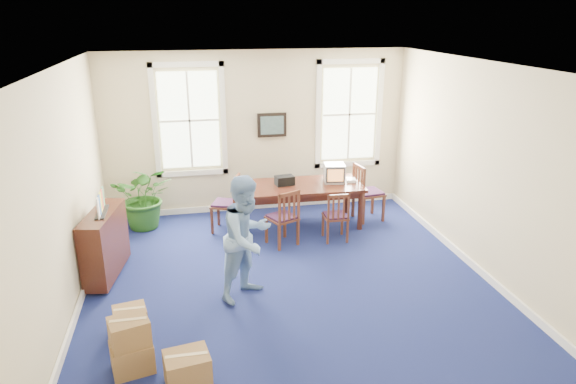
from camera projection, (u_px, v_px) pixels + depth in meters
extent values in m
plane|color=navy|center=(289.00, 284.00, 7.71)|extent=(6.50, 6.50, 0.00)
plane|color=white|center=(290.00, 66.00, 6.65)|extent=(6.50, 6.50, 0.00)
plane|color=beige|center=(257.00, 133.00, 10.19)|extent=(6.50, 0.00, 6.50)
plane|color=beige|center=(369.00, 305.00, 4.18)|extent=(6.50, 0.00, 6.50)
plane|color=beige|center=(62.00, 197.00, 6.62)|extent=(0.00, 6.50, 6.50)
plane|color=beige|center=(484.00, 170.00, 7.74)|extent=(0.00, 6.50, 6.50)
cube|color=white|center=(258.00, 205.00, 10.67)|extent=(6.00, 0.04, 0.12)
cube|color=white|center=(81.00, 301.00, 7.14)|extent=(0.04, 6.50, 0.12)
cube|color=white|center=(470.00, 262.00, 8.25)|extent=(0.04, 6.50, 0.12)
cube|color=white|center=(351.00, 180.00, 9.80)|extent=(0.22, 0.25, 0.06)
cube|color=black|center=(285.00, 180.00, 9.59)|extent=(0.37, 0.27, 0.17)
imported|color=#79A0D0|center=(247.00, 238.00, 7.12)|extent=(1.11, 1.08, 1.80)
cube|color=#401B11|center=(105.00, 246.00, 7.78)|extent=(0.57, 1.31, 1.00)
imported|color=#205118|center=(145.00, 196.00, 9.56)|extent=(1.20, 1.07, 1.23)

